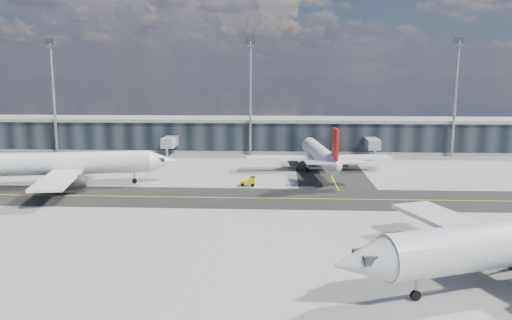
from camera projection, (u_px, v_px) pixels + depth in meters
The scene contains 8 objects.
ground at pixel (232, 204), 79.01m from camera, with size 300.00×300.00×0.00m, color gray.
taxiway_lanes at pixel (259, 189), 89.37m from camera, with size 180.00×63.00×0.03m.
terminal_concourse at pixel (252, 136), 132.34m from camera, with size 152.00×19.80×8.80m.
floodlight_masts at pixel (250, 93), 123.53m from camera, with size 102.50×0.70×28.90m.
airliner_af at pixel (61, 164), 91.18m from camera, with size 41.51×35.60×12.34m.
airliner_redtail at pixel (320, 155), 104.52m from camera, with size 31.02×36.31×10.75m.
baggage_tug at pixel (250, 181), 91.39m from camera, with size 2.94×1.74×1.75m.
service_van at pixel (317, 161), 113.13m from camera, with size 2.67×5.79×1.61m, color white.
Camera 1 is at (7.80, -76.32, 20.50)m, focal length 35.00 mm.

